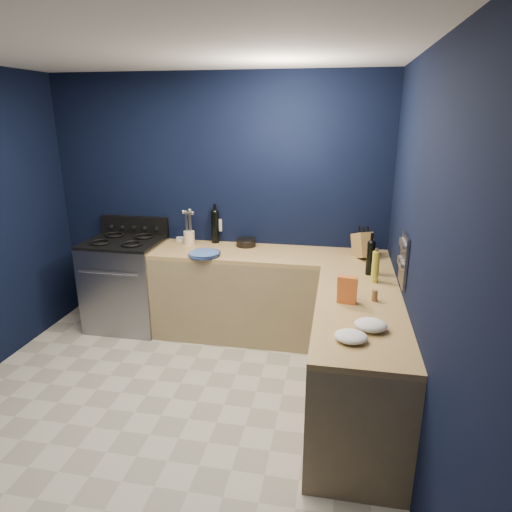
% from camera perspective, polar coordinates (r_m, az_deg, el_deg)
% --- Properties ---
extents(floor, '(3.50, 3.50, 0.02)m').
position_cam_1_polar(floor, '(3.71, -11.94, -19.35)').
color(floor, '#AFA999').
rests_on(floor, ground).
extents(ceiling, '(3.50, 3.50, 0.02)m').
position_cam_1_polar(ceiling, '(3.01, -15.40, 24.89)').
color(ceiling, silver).
rests_on(ceiling, ground).
extents(wall_back, '(3.50, 0.02, 2.60)m').
position_cam_1_polar(wall_back, '(4.73, -4.90, 6.61)').
color(wall_back, black).
rests_on(wall_back, ground).
extents(wall_right, '(0.02, 3.50, 2.60)m').
position_cam_1_polar(wall_right, '(2.90, 20.28, -1.59)').
color(wall_right, black).
rests_on(wall_right, ground).
extents(cab_back, '(2.30, 0.63, 0.86)m').
position_cam_1_polar(cab_back, '(4.55, 1.63, -5.24)').
color(cab_back, '#937D54').
rests_on(cab_back, floor).
extents(top_back, '(2.30, 0.63, 0.04)m').
position_cam_1_polar(top_back, '(4.40, 1.68, 0.17)').
color(top_back, olive).
rests_on(top_back, cab_back).
extents(cab_right, '(0.63, 1.67, 0.86)m').
position_cam_1_polar(cab_right, '(3.48, 12.58, -13.38)').
color(cab_right, '#937D54').
rests_on(cab_right, floor).
extents(top_right, '(0.63, 1.67, 0.04)m').
position_cam_1_polar(top_right, '(3.28, 13.10, -6.61)').
color(top_right, olive).
rests_on(top_right, cab_right).
extents(gas_range, '(0.76, 0.66, 0.92)m').
position_cam_1_polar(gas_range, '(4.98, -16.09, -3.53)').
color(gas_range, gray).
rests_on(gas_range, floor).
extents(oven_door, '(0.59, 0.02, 0.42)m').
position_cam_1_polar(oven_door, '(4.73, -17.75, -4.97)').
color(oven_door, black).
rests_on(oven_door, gas_range).
extents(cooktop, '(0.76, 0.66, 0.03)m').
position_cam_1_polar(cooktop, '(4.84, -16.56, 1.73)').
color(cooktop, black).
rests_on(cooktop, gas_range).
extents(backguard, '(0.76, 0.06, 0.20)m').
position_cam_1_polar(backguard, '(5.07, -15.16, 3.80)').
color(backguard, black).
rests_on(backguard, gas_range).
extents(spice_panel, '(0.02, 0.28, 0.38)m').
position_cam_1_polar(spice_panel, '(3.45, 18.28, -0.48)').
color(spice_panel, gray).
rests_on(spice_panel, wall_right).
extents(wall_outlet, '(0.09, 0.02, 0.13)m').
position_cam_1_polar(wall_outlet, '(4.75, -4.90, 3.95)').
color(wall_outlet, white).
rests_on(wall_outlet, wall_back).
extents(plate_stack, '(0.38, 0.38, 0.04)m').
position_cam_1_polar(plate_stack, '(4.31, -6.63, 0.24)').
color(plate_stack, '#3059AC').
rests_on(plate_stack, top_back).
extents(ramekin, '(0.12, 0.12, 0.04)m').
position_cam_1_polar(ramekin, '(4.87, -9.60, 2.13)').
color(ramekin, white).
rests_on(ramekin, top_back).
extents(utensil_crock, '(0.14, 0.14, 0.14)m').
position_cam_1_polar(utensil_crock, '(4.71, -8.49, 2.32)').
color(utensil_crock, '#F1E3BF').
rests_on(utensil_crock, top_back).
extents(wine_bottle_back, '(0.09, 0.09, 0.33)m').
position_cam_1_polar(wine_bottle_back, '(4.71, -5.22, 3.66)').
color(wine_bottle_back, black).
rests_on(wine_bottle_back, top_back).
extents(lemon_basket, '(0.24, 0.24, 0.08)m').
position_cam_1_polar(lemon_basket, '(4.60, -1.27, 1.74)').
color(lemon_basket, black).
rests_on(lemon_basket, top_back).
extents(knife_block, '(0.23, 0.30, 0.29)m').
position_cam_1_polar(knife_block, '(4.34, 13.39, 1.34)').
color(knife_block, olive).
rests_on(knife_block, top_back).
extents(wine_bottle_right, '(0.08, 0.08, 0.28)m').
position_cam_1_polar(wine_bottle_right, '(3.88, 14.34, -0.32)').
color(wine_bottle_right, black).
rests_on(wine_bottle_right, top_right).
extents(oil_bottle, '(0.06, 0.06, 0.26)m').
position_cam_1_polar(oil_bottle, '(3.72, 14.94, -1.36)').
color(oil_bottle, '#ABA530').
rests_on(oil_bottle, top_right).
extents(spice_jar_near, '(0.05, 0.05, 0.10)m').
position_cam_1_polar(spice_jar_near, '(3.54, 10.63, -3.39)').
color(spice_jar_near, olive).
rests_on(spice_jar_near, top_right).
extents(spice_jar_far, '(0.06, 0.06, 0.08)m').
position_cam_1_polar(spice_jar_far, '(3.38, 14.86, -4.87)').
color(spice_jar_far, olive).
rests_on(spice_jar_far, top_right).
extents(crouton_bag, '(0.14, 0.08, 0.20)m').
position_cam_1_polar(crouton_bag, '(3.28, 11.54, -4.23)').
color(crouton_bag, red).
rests_on(crouton_bag, top_right).
extents(towel_front, '(0.26, 0.24, 0.07)m').
position_cam_1_polar(towel_front, '(2.93, 14.38, -8.50)').
color(towel_front, white).
rests_on(towel_front, top_right).
extents(towel_end, '(0.25, 0.24, 0.06)m').
position_cam_1_polar(towel_end, '(2.78, 11.96, -9.98)').
color(towel_end, white).
rests_on(towel_end, top_right).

